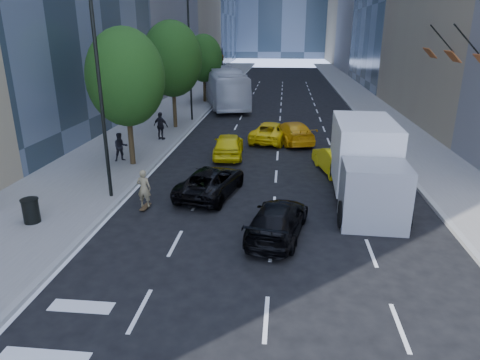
# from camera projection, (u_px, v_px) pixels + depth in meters

# --- Properties ---
(ground) EXTENTS (160.00, 160.00, 0.00)m
(ground) POSITION_uv_depth(u_px,v_px,m) (243.00, 247.00, 15.38)
(ground) COLOR black
(ground) RESTS_ON ground
(sidewalk_left) EXTENTS (6.00, 120.00, 0.15)m
(sidewalk_left) POSITION_uv_depth(u_px,v_px,m) (184.00, 105.00, 44.39)
(sidewalk_left) COLOR slate
(sidewalk_left) RESTS_ON ground
(sidewalk_right) EXTENTS (4.00, 120.00, 0.15)m
(sidewalk_right) POSITION_uv_depth(u_px,v_px,m) (371.00, 108.00, 42.56)
(sidewalk_right) COLOR slate
(sidewalk_right) RESTS_ON ground
(lamp_near) EXTENTS (2.13, 0.22, 10.00)m
(lamp_near) POSITION_uv_depth(u_px,v_px,m) (102.00, 69.00, 17.82)
(lamp_near) COLOR black
(lamp_near) RESTS_ON sidewalk_left
(lamp_far) EXTENTS (2.13, 0.22, 10.00)m
(lamp_far) POSITION_uv_depth(u_px,v_px,m) (192.00, 51.00, 34.72)
(lamp_far) COLOR black
(lamp_far) RESTS_ON sidewalk_left
(tree_near) EXTENTS (4.20, 4.20, 7.46)m
(tree_near) POSITION_uv_depth(u_px,v_px,m) (126.00, 78.00, 22.88)
(tree_near) COLOR black
(tree_near) RESTS_ON sidewalk_left
(tree_mid) EXTENTS (4.50, 4.50, 7.99)m
(tree_mid) POSITION_uv_depth(u_px,v_px,m) (172.00, 59.00, 32.16)
(tree_mid) COLOR black
(tree_mid) RESTS_ON sidewalk_left
(tree_far) EXTENTS (3.90, 3.90, 6.92)m
(tree_far) POSITION_uv_depth(u_px,v_px,m) (204.00, 58.00, 44.59)
(tree_far) COLOR black
(tree_far) RESTS_ON sidewalk_left
(traffic_signal) EXTENTS (2.48, 0.53, 5.20)m
(traffic_signal) POSITION_uv_depth(u_px,v_px,m) (222.00, 58.00, 52.16)
(traffic_signal) COLOR black
(traffic_signal) RESTS_ON sidewalk_left
(facade_flags) EXTENTS (1.85, 13.30, 2.05)m
(facade_flags) POSITION_uv_depth(u_px,v_px,m) (470.00, 55.00, 21.70)
(facade_flags) COLOR black
(facade_flags) RESTS_ON ground
(skateboarder) EXTENTS (0.63, 0.43, 1.67)m
(skateboarder) POSITION_uv_depth(u_px,v_px,m) (144.00, 191.00, 18.36)
(skateboarder) COLOR #847752
(skateboarder) RESTS_ON ground
(black_sedan_lincoln) EXTENTS (3.09, 5.08, 1.32)m
(black_sedan_lincoln) POSITION_uv_depth(u_px,v_px,m) (211.00, 181.00, 20.05)
(black_sedan_lincoln) COLOR black
(black_sedan_lincoln) RESTS_ON ground
(black_sedan_mercedes) EXTENTS (2.62, 4.76, 1.31)m
(black_sedan_mercedes) POSITION_uv_depth(u_px,v_px,m) (278.00, 220.00, 15.99)
(black_sedan_mercedes) COLOR black
(black_sedan_mercedes) RESTS_ON ground
(taxi_a) EXTENTS (2.06, 4.49, 1.49)m
(taxi_a) POSITION_uv_depth(u_px,v_px,m) (229.00, 145.00, 26.12)
(taxi_a) COLOR yellow
(taxi_a) RESTS_ON ground
(taxi_b) EXTENTS (2.41, 4.50, 1.41)m
(taxi_b) POSITION_uv_depth(u_px,v_px,m) (336.00, 160.00, 23.19)
(taxi_b) COLOR #FFEA0D
(taxi_b) RESTS_ON ground
(taxi_c) EXTENTS (3.21, 5.26, 1.36)m
(taxi_c) POSITION_uv_depth(u_px,v_px,m) (272.00, 132.00, 29.86)
(taxi_c) COLOR yellow
(taxi_c) RESTS_ON ground
(taxi_d) EXTENTS (3.45, 5.38, 1.45)m
(taxi_d) POSITION_uv_depth(u_px,v_px,m) (292.00, 132.00, 29.51)
(taxi_d) COLOR #EEA70C
(taxi_d) RESTS_ON ground
(city_bus) EXTENTS (6.51, 13.76, 3.73)m
(city_bus) POSITION_uv_depth(u_px,v_px,m) (225.00, 87.00, 43.88)
(city_bus) COLOR white
(city_bus) RESTS_ON ground
(box_truck) EXTENTS (2.90, 7.36, 3.47)m
(box_truck) POSITION_uv_depth(u_px,v_px,m) (365.00, 162.00, 19.12)
(box_truck) COLOR white
(box_truck) RESTS_ON ground
(pedestrian_a) EXTENTS (1.02, 0.96, 1.66)m
(pedestrian_a) POSITION_uv_depth(u_px,v_px,m) (121.00, 147.00, 24.73)
(pedestrian_a) COLOR black
(pedestrian_a) RESTS_ON sidewalk_left
(pedestrian_b) EXTENTS (1.22, 0.80, 1.92)m
(pedestrian_b) POSITION_uv_depth(u_px,v_px,m) (161.00, 126.00, 29.59)
(pedestrian_b) COLOR black
(pedestrian_b) RESTS_ON sidewalk_left
(trash_can) EXTENTS (0.63, 0.63, 0.94)m
(trash_can) POSITION_uv_depth(u_px,v_px,m) (31.00, 211.00, 16.83)
(trash_can) COLOR black
(trash_can) RESTS_ON sidewalk_left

